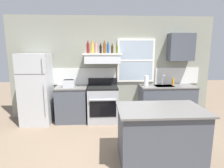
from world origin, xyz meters
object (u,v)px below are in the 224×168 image
Objects in this scene: bottle_champagne_gold_foil at (92,48)px; refrigerator at (36,89)px; bottle_balsamic_dark at (101,49)px; paper_towel_roll at (146,81)px; dish_soap_bottle at (173,82)px; bottle_red_label_wine at (88,48)px; bottle_olive_oil_square at (117,49)px; stove_range at (103,103)px; kitchen_island at (160,134)px; bottle_amber_wine at (104,48)px; bottle_brown_stout at (112,49)px; toaster at (69,83)px; bottle_rose_pink at (96,48)px; bottle_blue_liqueur at (108,49)px.

refrigerator is at bearing -177.13° from bottle_champagne_gold_foil.
bottle_balsamic_dark is 1.43m from paper_towel_roll.
dish_soap_bottle is (1.92, 0.02, -0.85)m from bottle_balsamic_dark.
bottle_red_label_wine reaches higher than bottle_olive_oil_square.
stove_range is 2.04m from kitchen_island.
bottle_amber_wine reaches higher than bottle_brown_stout.
kitchen_island is (1.17, -1.86, -1.42)m from bottle_champagne_gold_foil.
toaster is 1.21× the size of bottle_balsamic_dark.
bottle_balsamic_dark is at bearing 109.85° from stove_range.
toaster is at bearing -173.00° from bottle_champagne_gold_foil.
bottle_red_label_wine is at bearing 177.87° from bottle_amber_wine.
stove_range is 3.62× the size of bottle_rose_pink.
bottle_rose_pink reaches higher than toaster.
bottle_olive_oil_square is at bearing -9.23° from bottle_rose_pink.
bottle_rose_pink is 0.41m from bottle_brown_stout.
bottle_olive_oil_square is (0.72, -0.03, -0.03)m from bottle_red_label_wine.
bottle_red_label_wine is 1.09× the size of bottle_blue_liqueur.
bottle_red_label_wine is 0.22× the size of kitchen_island.
refrigerator is 5.63× the size of bottle_amber_wine.
bottle_olive_oil_square reaches higher than stove_range.
bottle_amber_wine reaches higher than bottle_olive_oil_square.
bottle_blue_liqueur is at bearing 33.98° from bottle_amber_wine.
bottle_blue_liqueur is at bearing 160.95° from bottle_olive_oil_square.
bottle_red_label_wine reaches higher than paper_towel_roll.
bottle_brown_stout is 2.47m from kitchen_island.
bottle_balsamic_dark is at bearing 19.49° from bottle_champagne_gold_foil.
kitchen_island is (0.93, -1.81, -0.01)m from stove_range.
bottle_olive_oil_square reaches higher than dish_soap_bottle.
bottle_brown_stout is (1.90, 0.14, 0.97)m from refrigerator.
bottle_red_label_wine is 1.14× the size of paper_towel_roll.
bottle_champagne_gold_foil is at bearing -168.40° from bottle_blue_liqueur.
bottle_amber_wine is 2.51m from kitchen_island.
stove_range is 1.43m from bottle_olive_oil_square.
bottle_blue_liqueur reaches higher than bottle_brown_stout.
bottle_red_label_wine reaches higher than stove_range.
bottle_red_label_wine is at bearing -177.20° from bottle_brown_stout.
refrigerator is at bearing -175.94° from bottle_brown_stout.
bottle_red_label_wine is 1.03× the size of bottle_rose_pink.
bottle_balsamic_dark is 0.87× the size of bottle_blue_liqueur.
bottle_brown_stout is at bearing -3.31° from bottle_rose_pink.
kitchen_island is (0.97, -1.93, -1.39)m from bottle_balsamic_dark.
bottle_red_label_wine reaches higher than kitchen_island.
bottle_red_label_wine reaches higher than bottle_balsamic_dark.
kitchen_island is at bearing -62.92° from stove_range.
toaster is 1.65× the size of dish_soap_bottle.
toaster is at bearing -178.25° from stove_range.
bottle_olive_oil_square is (0.22, -0.08, -0.02)m from bottle_blue_liqueur.
bottle_blue_liqueur is at bearing 111.96° from kitchen_island.
stove_range is at bearing -138.50° from bottle_blue_liqueur.
bottle_brown_stout is (0.61, 0.03, -0.03)m from bottle_red_label_wine.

